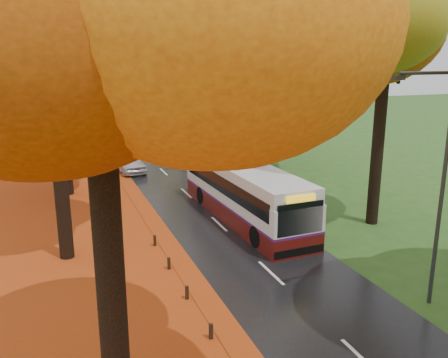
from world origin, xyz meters
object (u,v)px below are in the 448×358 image
streetlamp_far (151,88)px  car_silver (110,138)px  car_dark (105,133)px  streetlamp_mid (214,107)px  streetlamp_near (438,173)px  car_white (129,162)px  bus (244,191)px

streetlamp_far → car_silver: 12.36m
streetlamp_far → car_dark: streetlamp_far is taller
streetlamp_far → streetlamp_mid: bearing=-90.0°
car_dark → car_silver: bearing=-102.7°
streetlamp_mid → streetlamp_far: size_ratio=1.00×
streetlamp_far → car_silver: streetlamp_far is taller
streetlamp_near → car_white: 24.23m
bus → car_dark: (-3.82, 27.75, -0.95)m
car_white → car_dark: 15.05m
streetlamp_near → bus: size_ratio=0.72×
car_silver → car_dark: (0.02, 4.01, -0.16)m
streetlamp_far → bus: bearing=-94.1°
bus → car_dark: 28.03m
streetlamp_far → car_silver: (-6.26, -9.90, -3.94)m
car_silver → streetlamp_mid: bearing=-69.0°
streetlamp_near → streetlamp_far: same height
streetlamp_far → bus: streetlamp_far is taller
streetlamp_near → streetlamp_mid: size_ratio=1.00×
car_silver → streetlamp_far: bearing=51.3°
streetlamp_far → car_white: bearing=-106.7°
streetlamp_near → car_dark: 38.83m
streetlamp_far → car_dark: bearing=-136.6°
streetlamp_mid → car_dark: size_ratio=2.02×
car_white → bus: bearing=-79.3°
streetlamp_far → car_dark: size_ratio=2.02×
streetlamp_mid → streetlamp_far: (0.00, 22.00, 0.00)m
car_dark → streetlamp_mid: bearing=-81.2°
streetlamp_far → car_silver: size_ratio=1.79×
streetlamp_near → streetlamp_far: (0.00, 44.00, 0.00)m
bus → car_dark: bearing=95.4°
bus → car_silver: bearing=96.8°
car_white → car_dark: size_ratio=1.07×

